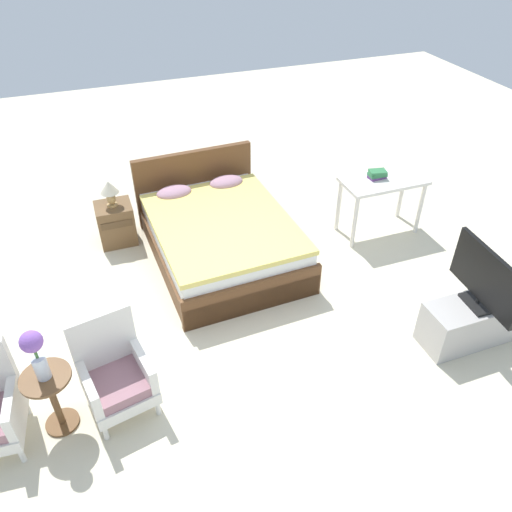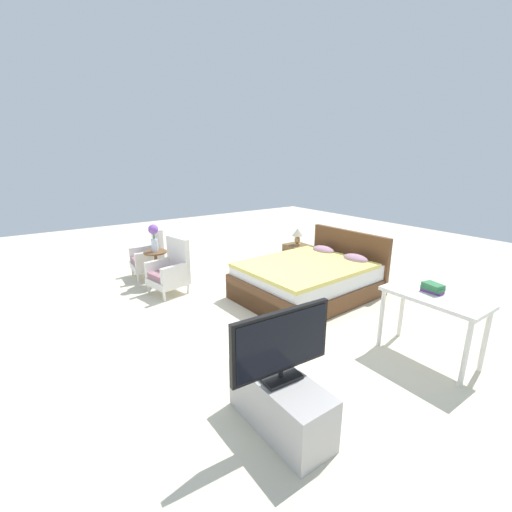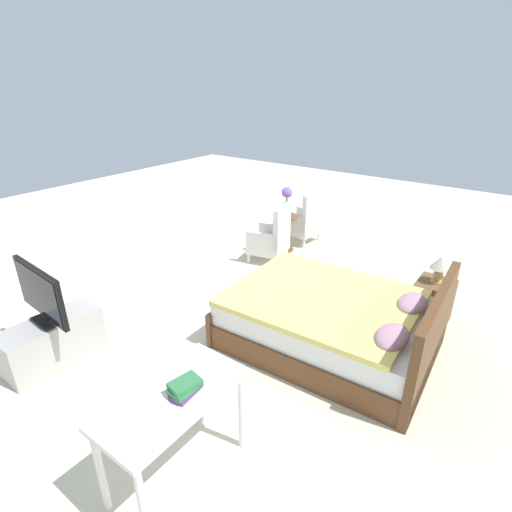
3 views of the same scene
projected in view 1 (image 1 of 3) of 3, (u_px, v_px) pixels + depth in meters
ground_plane at (233, 318)px, 5.27m from camera, size 16.00×16.00×0.00m
bed at (220, 235)px, 5.98m from camera, size 1.65×2.19×0.96m
armchair_by_window_right at (115, 373)px, 4.20m from camera, size 0.64×0.64×0.92m
side_table at (52, 395)px, 4.02m from camera, size 0.40×0.40×0.61m
flower_vase at (35, 351)px, 3.70m from camera, size 0.17×0.17×0.48m
nightstand at (116, 223)px, 6.24m from camera, size 0.44×0.41×0.52m
table_lamp at (109, 190)px, 5.96m from camera, size 0.22×0.22×0.33m
tv_stand at (470, 322)px, 4.90m from camera, size 0.96×0.40×0.46m
tv_flatscreen at (486, 279)px, 4.57m from camera, size 0.22×0.90×0.60m
vanity_desk at (383, 188)px, 6.20m from camera, size 1.04×0.52×0.76m
book_stack at (377, 174)px, 6.12m from camera, size 0.23×0.17×0.10m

